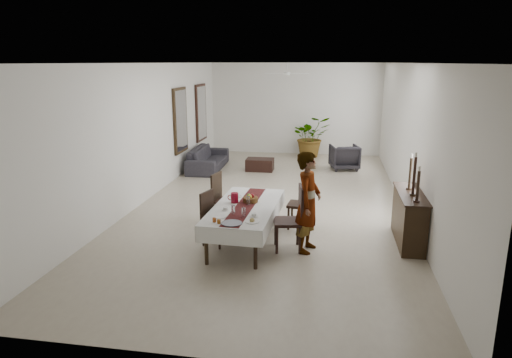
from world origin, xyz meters
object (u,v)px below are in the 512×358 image
object	(u,v)px
woman	(308,202)
sofa	(208,158)
sideboard_body	(409,219)
red_pitcher	(235,198)
dining_table_top	(245,207)

from	to	relation	value
woman	sofa	world-z (taller)	woman
woman	sofa	distance (m)	6.77
woman	sideboard_body	world-z (taller)	woman
woman	sideboard_body	size ratio (longest dim) A/B	1.16
sofa	red_pitcher	bearing A→B (deg)	-161.78
woman	sideboard_body	distance (m)	1.97
red_pitcher	sideboard_body	world-z (taller)	sideboard_body
sideboard_body	sofa	distance (m)	7.32
dining_table_top	sofa	bearing A→B (deg)	113.80
woman	red_pitcher	bearing A→B (deg)	88.54
red_pitcher	sofa	world-z (taller)	red_pitcher
dining_table_top	sideboard_body	bearing A→B (deg)	11.57
dining_table_top	red_pitcher	bearing A→B (deg)	149.04
sideboard_body	sofa	world-z (taller)	sideboard_body
red_pitcher	woman	distance (m)	1.41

